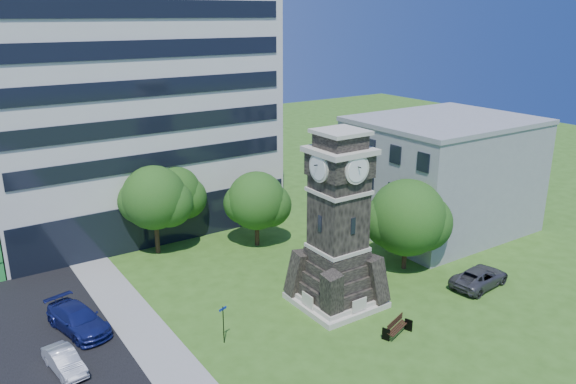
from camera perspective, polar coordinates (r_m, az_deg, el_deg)
ground at (r=37.10m, az=3.13°, el=-13.60°), size 160.00×160.00×0.00m
sidewalk at (r=37.08m, az=-14.00°, el=-14.12°), size 3.00×70.00×0.06m
clock_tower at (r=37.82m, az=5.08°, el=-4.07°), size 5.40×5.40×12.22m
office_tall at (r=53.73m, az=-16.69°, el=11.59°), size 26.20×15.11×28.60m
office_low at (r=53.29m, az=15.32°, el=1.75°), size 15.20×12.20×10.40m
car_street_mid at (r=35.23m, az=-21.77°, el=-15.67°), size 1.83×3.85×1.22m
car_street_north at (r=38.75m, az=-20.56°, el=-12.01°), size 3.40×5.80×1.58m
car_east_lot at (r=44.15m, az=18.90°, el=-8.18°), size 5.32×2.88×1.42m
park_bench at (r=36.68m, az=10.98°, el=-13.30°), size 2.06×0.55×1.07m
street_sign at (r=35.01m, az=-6.59°, el=-12.82°), size 0.59×0.06×2.48m
tree_nw at (r=47.20m, az=-13.35°, el=-0.77°), size 5.82×5.29×7.55m
tree_nc at (r=49.85m, az=-11.58°, el=-0.26°), size 5.46×4.96×6.86m
tree_ne at (r=47.84m, az=-3.15°, el=-1.05°), size 5.52×5.02×6.58m
tree_east at (r=44.27m, az=12.07°, el=-2.73°), size 6.59×5.99×7.28m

